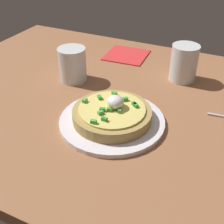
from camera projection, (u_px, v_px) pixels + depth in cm
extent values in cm
cube|color=#945F3D|center=(102.00, 100.00, 81.11)|extent=(104.52, 80.93, 3.27)
cylinder|color=white|center=(112.00, 121.00, 69.42)|extent=(24.72, 24.72, 1.12)
cylinder|color=#AB8E4E|center=(112.00, 115.00, 68.37)|extent=(18.34, 18.34, 2.59)
cylinder|color=#E7D16D|center=(112.00, 109.00, 67.52)|extent=(15.41, 15.41, 0.43)
ellipsoid|color=white|center=(115.00, 102.00, 66.99)|extent=(3.94, 3.94, 2.89)
cube|color=green|center=(94.00, 122.00, 62.51)|extent=(1.39, 0.99, 0.80)
cube|color=green|center=(101.00, 113.00, 65.29)|extent=(1.31, 1.51, 0.80)
cube|color=green|center=(134.00, 104.00, 68.12)|extent=(1.48, 1.45, 0.80)
cube|color=#53B048|center=(85.00, 101.00, 69.40)|extent=(0.85, 1.31, 0.80)
cube|color=green|center=(114.00, 93.00, 72.18)|extent=(1.45, 1.12, 0.80)
cube|color=green|center=(125.00, 99.00, 69.91)|extent=(1.47, 1.47, 0.80)
cube|color=#449437|center=(110.00, 110.00, 66.27)|extent=(1.47, 1.17, 0.80)
cube|color=green|center=(104.00, 119.00, 63.26)|extent=(1.34, 0.90, 0.80)
cube|color=green|center=(102.00, 110.00, 66.29)|extent=(1.46, 1.14, 0.80)
cube|color=#54A94F|center=(120.00, 110.00, 65.99)|extent=(1.25, 1.49, 0.80)
cube|color=green|center=(117.00, 105.00, 67.89)|extent=(1.44, 1.49, 0.80)
cube|color=green|center=(136.00, 105.00, 67.80)|extent=(1.50, 1.43, 0.80)
cube|color=green|center=(99.00, 97.00, 70.61)|extent=(1.48, 1.46, 0.80)
cylinder|color=silver|center=(72.00, 64.00, 84.82)|extent=(7.97, 7.97, 9.70)
cylinder|color=#A45B1F|center=(73.00, 68.00, 85.49)|extent=(7.01, 7.01, 6.56)
cylinder|color=silver|center=(184.00, 63.00, 84.64)|extent=(7.79, 7.79, 10.53)
cylinder|color=#3E0E09|center=(183.00, 67.00, 85.32)|extent=(6.85, 6.85, 7.30)
cube|color=#B7B7BC|center=(224.00, 117.00, 71.42)|extent=(7.72, 1.53, 0.50)
cube|color=red|center=(126.00, 55.00, 101.65)|extent=(14.35, 14.35, 0.40)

